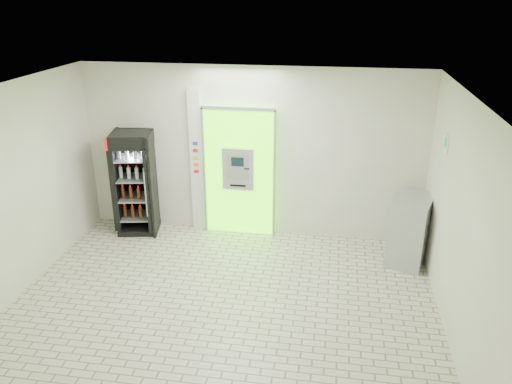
# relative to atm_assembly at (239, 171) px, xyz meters

# --- Properties ---
(ground) EXTENTS (6.00, 6.00, 0.00)m
(ground) POSITION_rel_atm_assembly_xyz_m (0.20, -2.41, -1.17)
(ground) COLOR beige
(ground) RESTS_ON ground
(room_shell) EXTENTS (6.00, 6.00, 6.00)m
(room_shell) POSITION_rel_atm_assembly_xyz_m (0.20, -2.41, 0.67)
(room_shell) COLOR silver
(room_shell) RESTS_ON ground
(atm_assembly) EXTENTS (1.30, 0.24, 2.33)m
(atm_assembly) POSITION_rel_atm_assembly_xyz_m (0.00, 0.00, 0.00)
(atm_assembly) COLOR #4EE80B
(atm_assembly) RESTS_ON ground
(pillar) EXTENTS (0.22, 0.11, 2.60)m
(pillar) POSITION_rel_atm_assembly_xyz_m (-0.78, 0.04, 0.13)
(pillar) COLOR silver
(pillar) RESTS_ON ground
(beverage_cooler) EXTENTS (0.81, 0.77, 1.86)m
(beverage_cooler) POSITION_rel_atm_assembly_xyz_m (-1.85, -0.23, -0.28)
(beverage_cooler) COLOR black
(beverage_cooler) RESTS_ON ground
(steel_cabinet) EXTENTS (0.80, 0.96, 1.11)m
(steel_cabinet) POSITION_rel_atm_assembly_xyz_m (2.91, -0.62, -0.62)
(steel_cabinet) COLOR #A7AAAF
(steel_cabinet) RESTS_ON ground
(exit_sign) EXTENTS (0.02, 0.22, 0.26)m
(exit_sign) POSITION_rel_atm_assembly_xyz_m (3.19, -1.01, 0.95)
(exit_sign) COLOR white
(exit_sign) RESTS_ON room_shell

